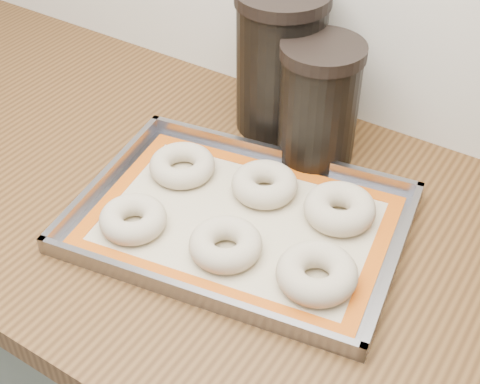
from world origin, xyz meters
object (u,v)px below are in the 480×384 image
Objects in this scene: bagel_front_right at (317,273)px; bagel_back_right at (340,208)px; bagel_front_left at (133,219)px; bagel_back_mid at (264,184)px; bagel_front_mid at (226,244)px; bagel_back_left at (182,165)px; baking_tray at (240,220)px; canister_left at (280,61)px; canister_mid at (319,102)px.

bagel_back_right reaches higher than bagel_front_right.
bagel_back_mid is (0.12, 0.17, 0.00)m from bagel_front_left.
bagel_front_mid is at bearing -123.52° from bagel_back_right.
bagel_back_right is (0.12, 0.01, 0.00)m from bagel_back_mid.
bagel_back_left is at bearing -171.38° from bagel_back_right.
bagel_front_right reaches higher than baking_tray.
baking_tray is at bearing -144.66° from bagel_back_right.
canister_left is 0.11m from canister_mid.
bagel_back_left is at bearing 144.63° from bagel_front_mid.
bagel_front_mid reaches higher than bagel_back_left.
baking_tray is 0.29m from canister_left.
bagel_front_mid is 0.18m from bagel_back_right.
bagel_front_right is 0.44× the size of canister_left.
bagel_back_mid is at bearing 141.82° from bagel_front_right.
canister_left is at bearing 139.94° from bagel_back_right.
bagel_front_left is 0.20m from bagel_back_mid.
bagel_back_left is (-0.28, 0.09, -0.00)m from bagel_front_right.
bagel_front_mid is 0.19m from bagel_back_left.
bagel_front_right reaches higher than bagel_back_mid.
bagel_front_mid reaches higher than bagel_front_left.
bagel_back_mid is at bearing -96.32° from canister_mid.
bagel_front_right is 0.30m from canister_mid.
bagel_front_mid is at bearing -73.91° from baking_tray.
bagel_front_left is at bearing -170.10° from bagel_front_right.
bagel_back_right reaches higher than bagel_back_left.
bagel_back_left reaches higher than baking_tray.
bagel_back_right reaches higher than bagel_front_mid.
baking_tray is 4.95× the size of bagel_back_left.
baking_tray is 0.15m from bagel_front_left.
canister_left reaches higher than canister_mid.
bagel_back_left is 0.26m from bagel_back_right.
bagel_front_left is 0.40× the size of canister_left.
canister_left reaches higher than bagel_front_left.
bagel_front_left is 0.36m from canister_left.
canister_mid reaches higher than bagel_front_right.
canister_mid is at bearing 83.68° from bagel_back_mid.
bagel_back_right is 0.28m from canister_left.
canister_left reaches higher than bagel_back_mid.
bagel_back_left is at bearing 161.83° from baking_tray.
canister_mid reaches higher than bagel_back_left.
canister_left reaches higher than bagel_front_mid.
bagel_back_right is at bearing -49.65° from canister_mid.
bagel_front_right is 1.04× the size of bagel_back_left.
bagel_front_right is at bearing -61.69° from canister_mid.
baking_tray is at bearing 106.09° from bagel_front_mid.
canister_mid is at bearing 86.69° from baking_tray.
bagel_back_right is (0.25, 0.04, 0.00)m from bagel_back_left.
bagel_front_mid is at bearing -35.37° from bagel_back_left.
baking_tray is 4.75× the size of bagel_front_right.
bagel_back_mid is (-0.00, 0.07, 0.02)m from baking_tray.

